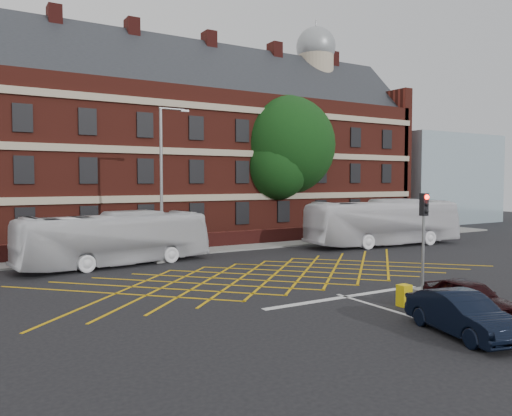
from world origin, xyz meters
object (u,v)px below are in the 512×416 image
car_maroon (470,297)px  street_lamp (163,209)px  deciduous_tree (285,152)px  car_navy (462,314)px  utility_cabinet (404,295)px  bus_left (116,239)px  traffic_light_near (423,252)px  bus_right (384,222)px

car_maroon → street_lamp: size_ratio=0.41×
deciduous_tree → street_lamp: deciduous_tree is taller
deciduous_tree → car_navy: bearing=-113.1°
street_lamp → car_navy: bearing=-80.6°
car_navy → deciduous_tree: bearing=80.4°
car_navy → utility_cabinet: bearing=84.1°
bus_left → deciduous_tree: size_ratio=0.89×
deciduous_tree → utility_cabinet: bearing=-113.7°
bus_left → car_maroon: (8.08, -16.92, -0.89)m
bus_left → street_lamp: street_lamp is taller
deciduous_tree → traffic_light_near: (-7.72, -21.78, -5.53)m
car_maroon → traffic_light_near: traffic_light_near is taller
utility_cabinet → traffic_light_near: bearing=25.5°
car_navy → bus_right: bearing=64.5°
bus_left → car_maroon: bus_left is taller
bus_right → car_maroon: bus_right is taller
bus_left → traffic_light_near: (9.27, -13.76, 0.25)m
traffic_light_near → bus_right: bearing=50.6°
bus_left → utility_cabinet: (6.96, -14.87, -1.10)m
bus_left → deciduous_tree: deciduous_tree is taller
bus_left → bus_right: bus_right is taller
car_maroon → utility_cabinet: car_maroon is taller
bus_left → traffic_light_near: 16.60m
bus_left → deciduous_tree: bearing=-72.8°
car_maroon → deciduous_tree: 27.30m
deciduous_tree → utility_cabinet: 25.91m
bus_right → traffic_light_near: (-10.15, -12.37, 0.05)m
bus_right → car_navy: size_ratio=3.03×
car_maroon → deciduous_tree: (8.91, 24.93, 6.66)m
bus_left → bus_right: size_ratio=0.89×
street_lamp → utility_cabinet: size_ratio=10.96×
car_navy → utility_cabinet: (1.22, 3.45, -0.25)m
street_lamp → utility_cabinet: 15.57m
utility_cabinet → car_navy: bearing=-109.4°
bus_right → utility_cabinet: bearing=143.8°
bus_right → utility_cabinet: (-12.46, -13.47, -1.30)m
bus_left → utility_cabinet: size_ratio=13.14×
car_maroon → deciduous_tree: bearing=78.9°
bus_left → utility_cabinet: bus_left is taller
bus_right → car_maroon: 19.25m
traffic_light_near → utility_cabinet: (-2.31, -1.10, -1.35)m
traffic_light_near → utility_cabinet: 2.90m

